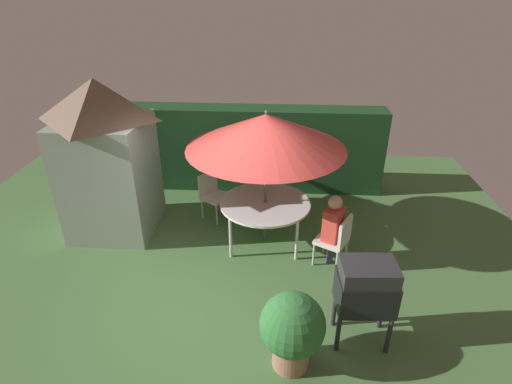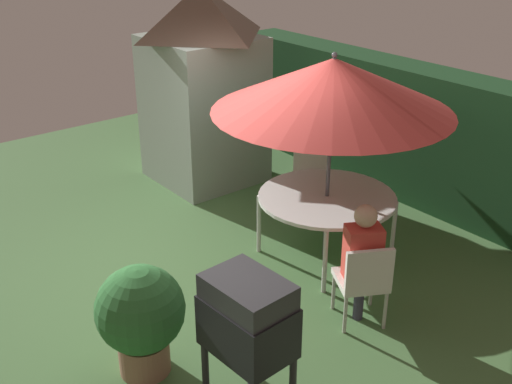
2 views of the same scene
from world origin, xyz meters
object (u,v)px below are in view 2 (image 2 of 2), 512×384
Objects in this scene: chair_near_shed at (364,279)px; potted_plant_by_shed at (141,315)px; patio_umbrella at (333,85)px; patio_table at (327,199)px; bbq_grill at (248,319)px; garden_shed at (203,84)px; chair_far_side at (311,171)px; person_in_red at (363,250)px.

chair_near_shed is 0.87× the size of potted_plant_by_shed.
patio_umbrella is at bearing 99.32° from potted_plant_by_shed.
bbq_grill is at bearing -58.70° from patio_table.
bbq_grill is at bearing 27.34° from potted_plant_by_shed.
garden_shed is 2.02m from chair_far_side.
potted_plant_by_shed reaches higher than chair_near_shed.
potted_plant_by_shed is 2.15m from person_in_red.
patio_table is 1.26m from person_in_red.
person_in_red is at bearing 150.86° from chair_near_shed.
patio_umbrella is 3.06m from potted_plant_by_shed.
chair_far_side is at bearing 147.49° from chair_near_shed.
patio_umbrella is (0.00, 0.00, 1.33)m from patio_table.
bbq_grill is 0.95× the size of person_in_red.
potted_plant_by_shed is at bearing -110.35° from chair_near_shed.
chair_near_shed is at bearing -12.74° from garden_shed.
potted_plant_by_shed is at bearing -66.47° from chair_far_side.
potted_plant_by_shed is at bearing -41.93° from garden_shed.
bbq_grill reaches higher than potted_plant_by_shed.
garden_shed is at bearing 138.07° from potted_plant_by_shed.
chair_far_side is (-1.05, 0.76, -0.20)m from patio_table.
person_in_red is (-0.23, 1.57, -0.06)m from bbq_grill.
person_in_red reaches higher than patio_table.
chair_near_shed is 2.64m from chair_far_side.
patio_umbrella is 2.01m from chair_far_side.
garden_shed is 3.11× the size of chair_far_side.
patio_table is 1.31× the size of bbq_grill.
potted_plant_by_shed is (1.49, -3.41, 0.07)m from chair_far_side.
chair_near_shed is (1.17, -0.65, -1.53)m from patio_umbrella.
patio_umbrella is at bearing 121.30° from bbq_grill.
garden_shed reaches higher than potted_plant_by_shed.
person_in_red is (1.10, -0.61, -1.27)m from patio_umbrella.
patio_table is 1.51× the size of potted_plant_by_shed.
patio_umbrella is at bearing -36.00° from chair_far_side.
garden_shed is at bearing 149.45° from bbq_grill.
patio_umbrella is at bearing 150.86° from chair_near_shed.
garden_shed is 4.40m from potted_plant_by_shed.
potted_plant_by_shed is (3.22, -2.89, -0.84)m from garden_shed.
person_in_red reaches higher than chair_far_side.
patio_table is 1.33m from patio_umbrella.
patio_umbrella is 2.51× the size of potted_plant_by_shed.
garden_shed reaches higher than bbq_grill.
chair_near_shed is at bearing -32.51° from chair_far_side.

